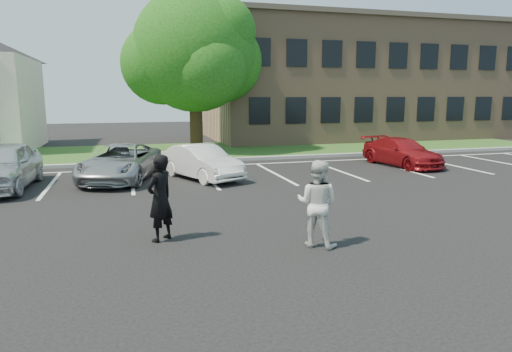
{
  "coord_description": "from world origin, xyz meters",
  "views": [
    {
      "loc": [
        -2.94,
        -9.29,
        3.17
      ],
      "look_at": [
        0.0,
        1.0,
        1.25
      ],
      "focal_mm": 32.0,
      "sensor_mm": 36.0,
      "label": 1
    }
  ],
  "objects_px": {
    "man_black_suit": "(160,198)",
    "car_silver_minivan": "(121,163)",
    "car_red_compact": "(402,152)",
    "car_white_sedan": "(201,162)",
    "car_silver_west": "(2,166)",
    "office_building": "(359,81)",
    "tree": "(196,53)",
    "man_white_shirt": "(317,203)"
  },
  "relations": [
    {
      "from": "man_black_suit",
      "to": "car_silver_minivan",
      "type": "bearing_deg",
      "value": -126.27
    },
    {
      "from": "car_red_compact",
      "to": "car_silver_minivan",
      "type": "bearing_deg",
      "value": 173.5
    },
    {
      "from": "car_silver_minivan",
      "to": "car_red_compact",
      "type": "relative_size",
      "value": 1.13
    },
    {
      "from": "car_silver_west",
      "to": "car_silver_minivan",
      "type": "distance_m",
      "value": 3.9
    },
    {
      "from": "car_white_sedan",
      "to": "car_red_compact",
      "type": "distance_m",
      "value": 9.2
    },
    {
      "from": "car_silver_west",
      "to": "car_silver_minivan",
      "type": "height_order",
      "value": "car_silver_west"
    },
    {
      "from": "car_silver_west",
      "to": "car_white_sedan",
      "type": "xyz_separation_m",
      "value": [
        6.77,
        0.06,
        -0.15
      ]
    },
    {
      "from": "man_black_suit",
      "to": "office_building",
      "type": "bearing_deg",
      "value": -169.97
    },
    {
      "from": "car_silver_minivan",
      "to": "car_red_compact",
      "type": "xyz_separation_m",
      "value": [
        12.1,
        0.19,
        -0.05
      ]
    },
    {
      "from": "car_white_sedan",
      "to": "car_red_compact",
      "type": "relative_size",
      "value": 0.93
    },
    {
      "from": "man_black_suit",
      "to": "car_white_sedan",
      "type": "relative_size",
      "value": 0.49
    },
    {
      "from": "car_silver_minivan",
      "to": "car_red_compact",
      "type": "height_order",
      "value": "car_silver_minivan"
    },
    {
      "from": "man_black_suit",
      "to": "car_silver_minivan",
      "type": "height_order",
      "value": "man_black_suit"
    },
    {
      "from": "office_building",
      "to": "man_black_suit",
      "type": "height_order",
      "value": "office_building"
    },
    {
      "from": "car_white_sedan",
      "to": "car_silver_minivan",
      "type": "bearing_deg",
      "value": 145.69
    },
    {
      "from": "car_silver_minivan",
      "to": "man_black_suit",
      "type": "bearing_deg",
      "value": -65.61
    },
    {
      "from": "car_white_sedan",
      "to": "tree",
      "type": "bearing_deg",
      "value": 58.57
    },
    {
      "from": "tree",
      "to": "man_white_shirt",
      "type": "relative_size",
      "value": 4.78
    },
    {
      "from": "office_building",
      "to": "tree",
      "type": "height_order",
      "value": "tree"
    },
    {
      "from": "tree",
      "to": "man_black_suit",
      "type": "relative_size",
      "value": 4.62
    },
    {
      "from": "tree",
      "to": "man_white_shirt",
      "type": "distance_m",
      "value": 17.38
    },
    {
      "from": "office_building",
      "to": "car_white_sedan",
      "type": "bearing_deg",
      "value": -134.86
    },
    {
      "from": "office_building",
      "to": "car_silver_minivan",
      "type": "height_order",
      "value": "office_building"
    },
    {
      "from": "man_black_suit",
      "to": "car_white_sedan",
      "type": "height_order",
      "value": "man_black_suit"
    },
    {
      "from": "man_white_shirt",
      "to": "car_silver_west",
      "type": "height_order",
      "value": "man_white_shirt"
    },
    {
      "from": "tree",
      "to": "car_silver_minivan",
      "type": "distance_m",
      "value": 10.02
    },
    {
      "from": "man_white_shirt",
      "to": "car_silver_west",
      "type": "bearing_deg",
      "value": -6.63
    },
    {
      "from": "car_silver_west",
      "to": "car_silver_minivan",
      "type": "xyz_separation_m",
      "value": [
        3.84,
        0.62,
        -0.13
      ]
    },
    {
      "from": "man_white_shirt",
      "to": "car_red_compact",
      "type": "xyz_separation_m",
      "value": [
        8.09,
        9.14,
        -0.3
      ]
    },
    {
      "from": "car_silver_west",
      "to": "car_red_compact",
      "type": "height_order",
      "value": "car_silver_west"
    },
    {
      "from": "man_black_suit",
      "to": "car_silver_west",
      "type": "bearing_deg",
      "value": -99.04
    },
    {
      "from": "man_black_suit",
      "to": "man_white_shirt",
      "type": "relative_size",
      "value": 1.04
    },
    {
      "from": "car_silver_west",
      "to": "car_silver_minivan",
      "type": "relative_size",
      "value": 0.98
    },
    {
      "from": "man_white_shirt",
      "to": "car_red_compact",
      "type": "height_order",
      "value": "man_white_shirt"
    },
    {
      "from": "office_building",
      "to": "man_black_suit",
      "type": "xyz_separation_m",
      "value": [
        -16.29,
        -21.44,
        -3.21
      ]
    },
    {
      "from": "office_building",
      "to": "car_silver_west",
      "type": "relative_size",
      "value": 4.78
    },
    {
      "from": "man_black_suit",
      "to": "car_silver_minivan",
      "type": "xyz_separation_m",
      "value": [
        -0.87,
        7.69,
        -0.29
      ]
    },
    {
      "from": "car_white_sedan",
      "to": "car_silver_west",
      "type": "bearing_deg",
      "value": 156.95
    },
    {
      "from": "man_black_suit",
      "to": "car_silver_west",
      "type": "distance_m",
      "value": 8.5
    },
    {
      "from": "car_red_compact",
      "to": "tree",
      "type": "bearing_deg",
      "value": 128.85
    },
    {
      "from": "man_black_suit",
      "to": "car_red_compact",
      "type": "xyz_separation_m",
      "value": [
        11.23,
        7.88,
        -0.34
      ]
    },
    {
      "from": "office_building",
      "to": "man_white_shirt",
      "type": "distance_m",
      "value": 26.44
    }
  ]
}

